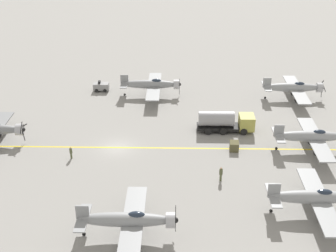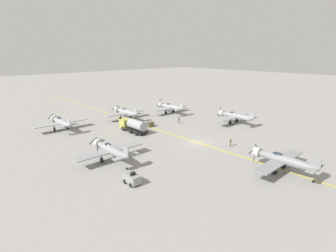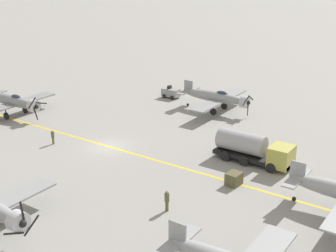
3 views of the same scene
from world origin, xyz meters
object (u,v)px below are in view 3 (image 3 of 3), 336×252
(tow_tractor, at_px, (171,93))
(ground_crew_inspecting, at_px, (167,200))
(airplane_near_center, at_px, (13,101))
(supply_crate_by_tanker, at_px, (234,179))
(ground_crew_walking, at_px, (53,136))
(fuel_tanker, at_px, (254,149))
(airplane_mid_left, at_px, (217,97))

(tow_tractor, height_order, ground_crew_inspecting, ground_crew_inspecting)
(airplane_near_center, xyz_separation_m, supply_crate_by_tanker, (1.34, 32.65, -1.42))
(ground_crew_walking, bearing_deg, tow_tractor, 178.64)
(fuel_tanker, height_order, ground_crew_walking, fuel_tanker)
(airplane_near_center, height_order, ground_crew_inspecting, airplane_near_center)
(tow_tractor, xyz_separation_m, ground_crew_walking, (22.38, -0.53, 0.11))
(airplane_near_center, distance_m, airplane_mid_left, 26.67)
(airplane_mid_left, xyz_separation_m, ground_crew_walking, (20.42, -9.29, -1.11))
(fuel_tanker, distance_m, supply_crate_by_tanker, 5.58)
(ground_crew_inspecting, height_order, supply_crate_by_tanker, ground_crew_inspecting)
(ground_crew_inspecting, distance_m, supply_crate_by_tanker, 7.68)
(airplane_near_center, relative_size, ground_crew_walking, 7.28)
(fuel_tanker, bearing_deg, tow_tractor, -125.94)
(ground_crew_inspecting, bearing_deg, tow_tractor, -146.25)
(airplane_mid_left, relative_size, ground_crew_walking, 7.28)
(airplane_near_center, height_order, tow_tractor, airplane_near_center)
(airplane_near_center, bearing_deg, supply_crate_by_tanker, 84.13)
(airplane_mid_left, distance_m, tow_tractor, 9.06)
(tow_tractor, distance_m, supply_crate_by_tanker, 28.52)
(airplane_near_center, xyz_separation_m, airplane_mid_left, (-16.53, 20.92, 0.00))
(tow_tractor, bearing_deg, airplane_near_center, -33.34)
(tow_tractor, bearing_deg, fuel_tanker, 54.06)
(airplane_near_center, distance_m, tow_tractor, 22.17)
(airplane_near_center, distance_m, ground_crew_walking, 12.32)
(ground_crew_inspecting, bearing_deg, fuel_tanker, 172.41)
(airplane_mid_left, distance_m, ground_crew_walking, 22.46)
(ground_crew_walking, bearing_deg, supply_crate_by_tanker, 96.90)
(airplane_near_center, relative_size, supply_crate_by_tanker, 8.50)
(airplane_near_center, bearing_deg, airplane_mid_left, 124.79)
(ground_crew_walking, relative_size, ground_crew_inspecting, 0.89)
(airplane_near_center, height_order, airplane_mid_left, same)
(tow_tractor, bearing_deg, supply_crate_by_tanker, 45.92)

